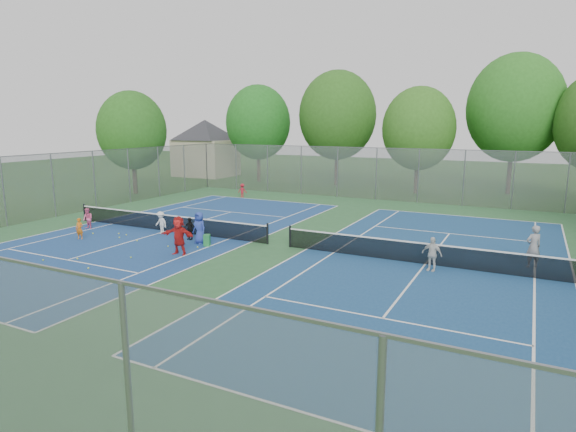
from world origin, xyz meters
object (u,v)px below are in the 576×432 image
Objects in this scene: net_right at (426,254)px; instructor at (533,247)px; ball_crate at (194,227)px; ball_hopper at (207,240)px; net_left at (166,223)px.

instructor reaches higher than net_right.
net_right is 32.46× the size of ball_crate.
ball_hopper is at bearing -42.94° from ball_crate.
net_left is at bearing 157.24° from ball_hopper.
net_left is at bearing 180.00° from net_right.
ball_crate is at bearing 37.91° from net_left.
ball_hopper is (-10.04, -1.66, -0.16)m from net_right.
net_right reaches higher than ball_hopper.
ball_crate is at bearing 175.89° from net_right.
ball_hopper is at bearing -21.10° from instructor.
instructor reaches higher than net_left.
ball_hopper is (2.77, -2.58, 0.12)m from ball_crate.
net_right is 22.09× the size of ball_hopper.
net_right is at bearing 0.00° from net_left.
net_right is 10.18m from ball_hopper.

